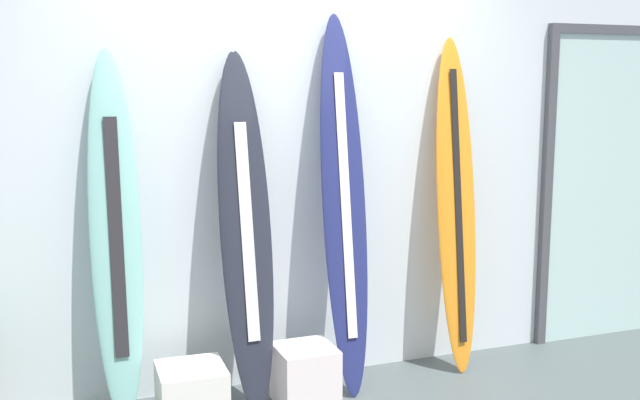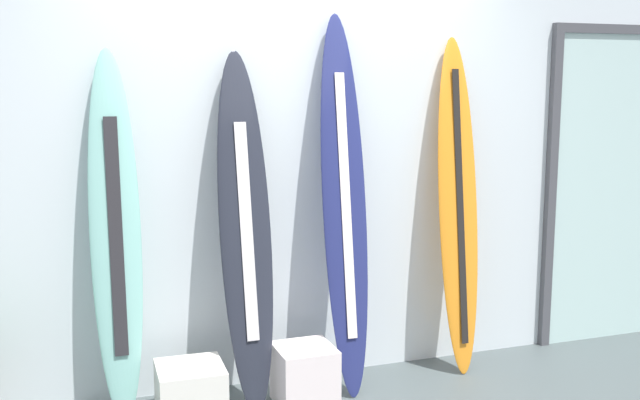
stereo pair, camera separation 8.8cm
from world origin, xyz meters
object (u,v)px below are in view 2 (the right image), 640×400
at_px(surfboard_sunset, 458,210).
at_px(glass_door, 616,181).
at_px(surfboard_seafoam, 116,239).
at_px(display_block_center, 191,392).
at_px(display_block_left, 305,375).
at_px(surfboard_charcoal, 245,231).
at_px(surfboard_navy, 344,208).

distance_m(surfboard_sunset, glass_door, 1.33).
height_order(surfboard_seafoam, display_block_center, surfboard_seafoam).
xyz_separation_m(surfboard_seafoam, display_block_center, (0.34, -0.19, -0.82)).
height_order(surfboard_sunset, display_block_center, surfboard_sunset).
distance_m(display_block_left, display_block_center, 0.63).
distance_m(display_block_left, glass_door, 2.58).
distance_m(surfboard_charcoal, glass_door, 2.67).
relative_size(surfboard_charcoal, surfboard_sunset, 0.95).
distance_m(surfboard_navy, glass_door, 2.09).
xyz_separation_m(surfboard_seafoam, surfboard_navy, (1.26, -0.06, 0.10)).
relative_size(surfboard_charcoal, surfboard_navy, 0.90).
bearing_deg(surfboard_navy, display_block_center, -171.99).
bearing_deg(display_block_center, surfboard_seafoam, 150.96).
height_order(surfboard_sunset, display_block_left, surfboard_sunset).
xyz_separation_m(surfboard_sunset, display_block_left, (-1.05, -0.20, -0.84)).
distance_m(surfboard_seafoam, surfboard_charcoal, 0.68).
xyz_separation_m(surfboard_seafoam, display_block_left, (0.97, -0.21, -0.80)).
xyz_separation_m(surfboard_sunset, display_block_center, (-1.68, -0.18, -0.86)).
distance_m(surfboard_seafoam, display_block_center, 0.91).
xyz_separation_m(surfboard_charcoal, surfboard_navy, (0.58, 0.01, 0.09)).
relative_size(surfboard_navy, display_block_center, 6.04).
bearing_deg(glass_door, surfboard_sunset, -172.94).
bearing_deg(surfboard_charcoal, surfboard_navy, 1.29).
bearing_deg(surfboard_charcoal, surfboard_seafoam, 173.97).
xyz_separation_m(surfboard_charcoal, display_block_center, (-0.34, -0.12, -0.83)).
distance_m(surfboard_charcoal, surfboard_sunset, 1.35).
height_order(surfboard_seafoam, surfboard_navy, surfboard_navy).
relative_size(display_block_left, display_block_center, 0.92).
relative_size(surfboard_navy, display_block_left, 6.55).
height_order(surfboard_sunset, glass_door, glass_door).
distance_m(surfboard_seafoam, surfboard_navy, 1.26).
relative_size(surfboard_navy, surfboard_sunset, 1.06).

